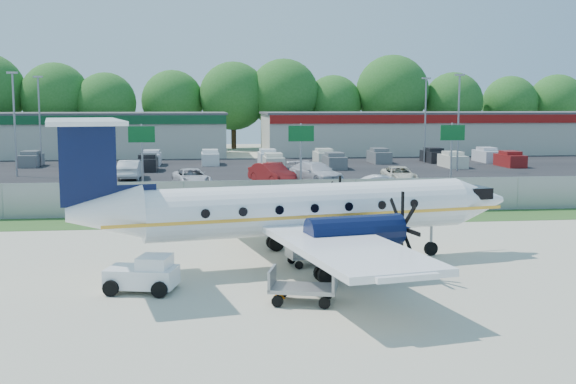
{
  "coord_description": "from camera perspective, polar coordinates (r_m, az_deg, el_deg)",
  "views": [
    {
      "loc": [
        -4.08,
        -27.24,
        6.48
      ],
      "look_at": [
        0.0,
        6.0,
        2.3
      ],
      "focal_mm": 45.0,
      "sensor_mm": 36.0,
      "label": 1
    }
  ],
  "objects": [
    {
      "name": "road_car_mid",
      "position": [
        49.22,
        6.65,
        -0.5
      ],
      "size": [
        4.84,
        2.13,
        1.55
      ],
      "primitive_type": "imported",
      "rotation": [
        0.0,
        0.0,
        -1.68
      ],
      "color": "silver",
      "rests_on": "ground"
    },
    {
      "name": "cone_starboard_wing",
      "position": [
        40.96,
        5.61,
        -1.62
      ],
      "size": [
        0.42,
        0.42,
        0.6
      ],
      "color": "orange",
      "rests_on": "ground"
    },
    {
      "name": "parked_car_g",
      "position": [
        63.03,
        -1.06,
        1.21
      ],
      "size": [
        2.41,
        4.23,
        1.32
      ],
      "primitive_type": "imported",
      "rotation": [
        0.0,
        0.0,
        2.87
      ],
      "color": "maroon",
      "rests_on": "ground"
    },
    {
      "name": "parking_lot",
      "position": [
        67.67,
        -3.51,
        1.62
      ],
      "size": [
        170.0,
        32.0,
        0.02
      ],
      "primitive_type": "cube",
      "color": "black",
      "rests_on": "ground"
    },
    {
      "name": "light_pole_ne",
      "position": [
        69.55,
        13.33,
        5.9
      ],
      "size": [
        0.9,
        0.35,
        9.09
      ],
      "color": "gray",
      "rests_on": "ground"
    },
    {
      "name": "sign_right",
      "position": [
        53.39,
        12.84,
        3.86
      ],
      "size": [
        1.8,
        0.26,
        5.0
      ],
      "color": "gray",
      "rests_on": "ground"
    },
    {
      "name": "baggage_cart_far",
      "position": [
        23.55,
        1.2,
        -7.53
      ],
      "size": [
        2.41,
        1.81,
        1.13
      ],
      "color": "gray",
      "rests_on": "ground"
    },
    {
      "name": "parked_car_b",
      "position": [
        55.76,
        -7.61,
        0.38
      ],
      "size": [
        3.35,
        5.49,
        1.42
      ],
      "primitive_type": "imported",
      "rotation": [
        0.0,
        0.0,
        0.2
      ],
      "color": "silver",
      "rests_on": "ground"
    },
    {
      "name": "cone_port_wing",
      "position": [
        24.22,
        -0.7,
        -7.81
      ],
      "size": [
        0.36,
        0.36,
        0.52
      ],
      "color": "orange",
      "rests_on": "ground"
    },
    {
      "name": "sign_left",
      "position": [
        50.38,
        -11.48,
        3.71
      ],
      "size": [
        1.8,
        0.26,
        5.0
      ],
      "color": "gray",
      "rests_on": "ground"
    },
    {
      "name": "sign_mid",
      "position": [
        50.73,
        1.04,
        3.87
      ],
      "size": [
        1.8,
        0.26,
        5.0
      ],
      "color": "gray",
      "rests_on": "ground"
    },
    {
      "name": "perimeter_fence",
      "position": [
        41.8,
        -1.34,
        -0.42
      ],
      "size": [
        120.0,
        0.06,
        1.99
      ],
      "color": "gray",
      "rests_on": "ground"
    },
    {
      "name": "baggage_cart_near",
      "position": [
        28.87,
        1.78,
        -4.96
      ],
      "size": [
        1.97,
        1.39,
        0.95
      ],
      "color": "gray",
      "rests_on": "ground"
    },
    {
      "name": "parked_car_a",
      "position": [
        58.08,
        -15.06,
        0.46
      ],
      "size": [
        2.71,
        4.56,
        1.42
      ],
      "primitive_type": "imported",
      "rotation": [
        0.0,
        0.0,
        -0.3
      ],
      "color": "silver",
      "rests_on": "ground"
    },
    {
      "name": "far_parking_rows",
      "position": [
        72.65,
        -3.76,
        1.98
      ],
      "size": [
        56.0,
        10.0,
        1.6
      ],
      "primitive_type": null,
      "color": "gray",
      "rests_on": "ground"
    },
    {
      "name": "parked_car_c",
      "position": [
        57.65,
        -1.27,
        0.66
      ],
      "size": [
        3.67,
        5.28,
        1.65
      ],
      "primitive_type": "imported",
      "rotation": [
        0.0,
        0.0,
        0.43
      ],
      "color": "maroon",
      "rests_on": "ground"
    },
    {
      "name": "pushback_tug",
      "position": [
        25.4,
        -11.24,
        -6.4
      ],
      "size": [
        2.6,
        2.15,
        1.26
      ],
      "color": "white",
      "rests_on": "ground"
    },
    {
      "name": "light_pole_nw",
      "position": [
        67.17,
        -20.81,
        5.59
      ],
      "size": [
        0.9,
        0.35,
        9.09
      ],
      "color": "gray",
      "rests_on": "ground"
    },
    {
      "name": "ground",
      "position": [
        28.3,
        1.49,
        -6.13
      ],
      "size": [
        170.0,
        170.0,
        0.0
      ],
      "primitive_type": "plane",
      "color": "beige",
      "rests_on": "ground"
    },
    {
      "name": "grass_verge",
      "position": [
        39.98,
        -1.05,
        -2.2
      ],
      "size": [
        170.0,
        4.0,
        0.02
      ],
      "primitive_type": "cube",
      "color": "#2D561E",
      "rests_on": "ground"
    },
    {
      "name": "building_west",
      "position": [
        91.5,
        -19.63,
        4.29
      ],
      "size": [
        46.4,
        12.4,
        5.24
      ],
      "color": "#BBBAA9",
      "rests_on": "ground"
    },
    {
      "name": "light_pole_se",
      "position": [
        79.01,
        10.81,
        6.08
      ],
      "size": [
        0.9,
        0.35,
        9.09
      ],
      "color": "gray",
      "rests_on": "ground"
    },
    {
      "name": "access_road",
      "position": [
        46.87,
        -1.94,
        -0.82
      ],
      "size": [
        170.0,
        8.0,
        0.02
      ],
      "primitive_type": "cube",
      "color": "black",
      "rests_on": "ground"
    },
    {
      "name": "tree_line",
      "position": [
        101.53,
        -4.69,
        3.43
      ],
      "size": [
        112.0,
        6.0,
        14.0
      ],
      "primitive_type": null,
      "color": "#225F1C",
      "rests_on": "ground"
    },
    {
      "name": "light_pole_sw",
      "position": [
        76.92,
        -19.05,
        5.8
      ],
      "size": [
        0.9,
        0.35,
        9.09
      ],
      "color": "gray",
      "rests_on": "ground"
    },
    {
      "name": "aircraft",
      "position": [
        28.59,
        0.95,
        -1.36
      ],
      "size": [
        19.22,
        18.84,
        5.87
      ],
      "color": "white",
      "rests_on": "ground"
    },
    {
      "name": "parked_car_d",
      "position": [
        58.07,
        2.2,
        0.7
      ],
      "size": [
        4.51,
        6.24,
        1.68
      ],
      "primitive_type": "imported",
      "rotation": [
        0.0,
        0.0,
        0.42
      ],
      "color": "silver",
      "rests_on": "ground"
    },
    {
      "name": "cone_nose",
      "position": [
        30.79,
        8.08,
        -4.66
      ],
      "size": [
        0.35,
        0.35,
        0.5
      ],
      "color": "orange",
      "rests_on": "ground"
    },
    {
      "name": "parked_car_e",
      "position": [
        58.12,
        8.76,
        0.63
      ],
      "size": [
        2.61,
        5.13,
        1.39
      ],
      "primitive_type": "imported",
      "rotation": [
        0.0,
        0.0,
        -0.06
      ],
      "color": "beige",
      "rests_on": "ground"
    },
    {
      "name": "parked_car_f",
      "position": [
        62.57,
        -12.33,
        1.01
      ],
      "size": [
        1.88,
        4.99,
        1.63
      ],
      "primitive_type": "imported",
      "rotation": [
        0.0,
        0.0,
        3.11
      ],
      "color": "silver",
      "rests_on": "ground"
    },
    {
      "name": "building_east",
      "position": [
        94.23,
        11.66,
        4.63
      ],
      "size": [
        44.4,
        12.4,
        5.24
      ],
      "color": "#BBBAA9",
      "rests_on": "ground"
    }
  ]
}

